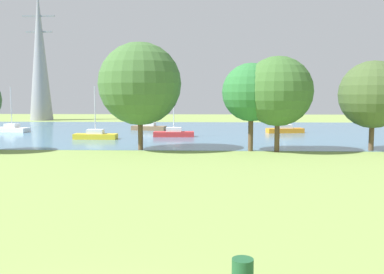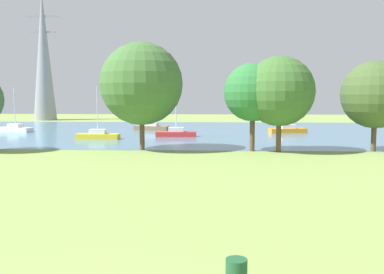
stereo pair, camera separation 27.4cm
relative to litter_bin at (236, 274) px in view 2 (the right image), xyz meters
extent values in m
plane|color=#7F994C|center=(-3.36, 19.44, -0.40)|extent=(160.00, 160.00, 0.00)
cylinder|color=#1E512D|center=(0.00, 0.00, 0.00)|extent=(0.56, 0.56, 0.80)
cube|color=teal|center=(-3.36, 47.44, -0.39)|extent=(140.00, 40.00, 0.02)
cube|color=orange|center=(9.04, 45.93, -0.08)|extent=(4.99, 2.35, 0.60)
cube|color=white|center=(9.04, 45.93, 0.47)|extent=(1.97, 1.41, 0.50)
cylinder|color=silver|center=(9.04, 45.93, 3.42)|extent=(0.10, 0.10, 6.41)
cube|color=red|center=(-5.08, 40.16, -0.08)|extent=(4.86, 1.72, 0.60)
cube|color=white|center=(-5.08, 40.16, 0.47)|extent=(1.85, 1.18, 0.50)
cylinder|color=silver|center=(-5.08, 40.16, 3.65)|extent=(0.10, 0.10, 6.87)
cube|color=white|center=(-27.29, 45.78, -0.08)|extent=(5.03, 2.76, 0.60)
cube|color=white|center=(-27.29, 45.78, 0.47)|extent=(2.03, 1.55, 0.50)
cylinder|color=silver|center=(-27.29, 45.78, 2.94)|extent=(0.10, 0.10, 5.45)
cube|color=yellow|center=(-13.64, 36.98, -0.08)|extent=(4.83, 1.61, 0.60)
cube|color=white|center=(-13.64, 36.98, 0.47)|extent=(1.82, 1.14, 0.50)
cylinder|color=silver|center=(-13.64, 36.98, 2.89)|extent=(0.10, 0.10, 5.33)
cube|color=brown|center=(-9.37, 49.37, -0.08)|extent=(5.00, 2.38, 0.60)
cube|color=white|center=(-9.37, 49.37, 0.47)|extent=(1.98, 1.42, 0.50)
cylinder|color=silver|center=(-9.37, 49.37, 3.74)|extent=(0.10, 0.10, 7.04)
cylinder|color=brown|center=(-7.06, 27.71, 1.29)|extent=(0.44, 0.44, 3.37)
sphere|color=#3F6934|center=(-7.06, 27.71, 5.56)|extent=(7.38, 7.38, 7.38)
cylinder|color=brown|center=(2.80, 27.52, 1.31)|extent=(0.44, 0.44, 3.41)
sphere|color=#2D7136|center=(2.80, 27.52, 4.81)|extent=(5.13, 5.13, 5.13)
cylinder|color=brown|center=(5.05, 27.03, 1.18)|extent=(0.44, 0.44, 3.16)
sphere|color=#3B662E|center=(5.05, 27.03, 4.89)|extent=(6.07, 6.07, 6.07)
cylinder|color=brown|center=(13.54, 27.99, 1.06)|extent=(0.44, 0.44, 2.93)
sphere|color=#41592D|center=(13.54, 27.99, 4.61)|extent=(5.94, 5.94, 5.94)
cone|color=gray|center=(-33.91, 72.94, 12.17)|extent=(4.40, 4.40, 25.14)
cube|color=gray|center=(-33.91, 72.94, 19.72)|extent=(6.40, 0.30, 0.30)
cube|color=gray|center=(-33.91, 72.94, 16.72)|extent=(5.20, 0.30, 0.30)
camera|label=1|loc=(-0.87, -10.69, 4.58)|focal=40.32mm
camera|label=2|loc=(-0.60, -10.68, 4.58)|focal=40.32mm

